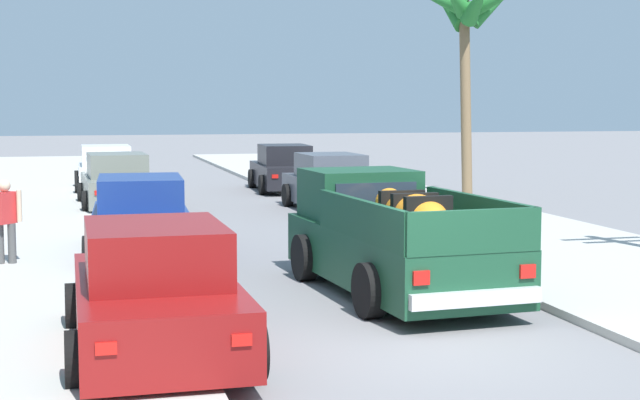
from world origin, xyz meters
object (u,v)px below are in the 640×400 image
(car_left_far, at_px, (106,170))
(pedestrian, at_px, (5,218))
(car_right_far, at_px, (284,169))
(car_left_mid, at_px, (331,184))
(car_right_near, at_px, (155,294))
(palm_tree_left_mid, at_px, (470,13))
(car_right_mid, at_px, (141,221))
(car_left_near, at_px, (117,183))
(pickup_truck, at_px, (392,240))

(car_left_far, height_order, pedestrian, pedestrian)
(car_right_far, relative_size, pedestrian, 2.72)
(car_left_mid, height_order, car_left_far, same)
(car_right_near, distance_m, car_left_far, 21.11)
(car_right_near, relative_size, palm_tree_left_mid, 0.63)
(palm_tree_left_mid, bearing_deg, car_right_near, -123.45)
(car_right_mid, distance_m, car_right_far, 14.23)
(car_left_near, xyz_separation_m, palm_tree_left_mid, (10.68, 0.68, 4.94))
(car_left_near, relative_size, palm_tree_left_mid, 0.64)
(car_right_mid, bearing_deg, car_right_far, 66.83)
(car_right_mid, distance_m, palm_tree_left_mid, 15.11)
(pickup_truck, height_order, car_left_near, pickup_truck)
(car_left_near, distance_m, pedestrian, 9.80)
(car_right_near, bearing_deg, pickup_truck, 36.83)
(pickup_truck, xyz_separation_m, palm_tree_left_mid, (7.12, 13.70, 4.84))
(car_right_mid, height_order, palm_tree_left_mid, palm_tree_left_mid)
(pickup_truck, height_order, car_left_far, pickup_truck)
(car_left_near, height_order, car_right_near, same)
(pickup_truck, relative_size, car_right_near, 1.25)
(car_right_mid, relative_size, car_right_far, 1.00)
(car_left_far, relative_size, car_right_far, 0.98)
(car_left_mid, height_order, pedestrian, pedestrian)
(car_right_far, height_order, palm_tree_left_mid, palm_tree_left_mid)
(car_right_near, height_order, car_left_far, same)
(car_right_near, xyz_separation_m, car_left_mid, (5.89, 14.08, 0.00))
(car_right_mid, height_order, car_left_far, same)
(pickup_truck, relative_size, car_left_near, 1.24)
(car_left_far, xyz_separation_m, pedestrian, (-2.20, -14.74, 0.20))
(car_right_far, xyz_separation_m, palm_tree_left_mid, (5.04, -3.55, 4.94))
(pickup_truck, xyz_separation_m, car_left_far, (-3.68, 18.24, -0.10))
(car_left_near, xyz_separation_m, pedestrian, (-2.32, -9.52, 0.20))
(pickup_truck, height_order, car_right_far, pickup_truck)
(car_left_mid, distance_m, pedestrian, 11.07)
(car_left_near, bearing_deg, car_left_far, 91.37)
(car_left_near, bearing_deg, pickup_truck, -74.72)
(pickup_truck, xyz_separation_m, car_right_near, (-3.83, -2.87, -0.10))
(car_right_near, bearing_deg, car_left_near, 89.01)
(car_right_near, bearing_deg, car_right_far, 73.63)
(car_right_mid, height_order, pedestrian, pedestrian)
(car_right_near, xyz_separation_m, pedestrian, (-2.05, 6.37, 0.20))
(pickup_truck, distance_m, car_left_near, 13.50)
(car_right_mid, xyz_separation_m, palm_tree_left_mid, (10.63, 9.53, 4.94))
(car_right_near, distance_m, pedestrian, 6.70)
(car_left_far, xyz_separation_m, palm_tree_left_mid, (10.80, -4.53, 4.94))
(car_left_near, bearing_deg, car_right_mid, -89.74)
(car_right_near, height_order, car_left_mid, same)
(car_left_near, relative_size, pedestrian, 2.71)
(car_right_near, bearing_deg, car_left_far, 89.59)
(car_right_near, xyz_separation_m, palm_tree_left_mid, (10.95, 16.57, 4.94))
(pickup_truck, relative_size, car_right_mid, 1.23)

